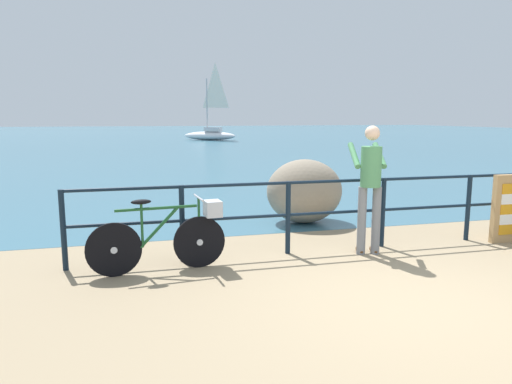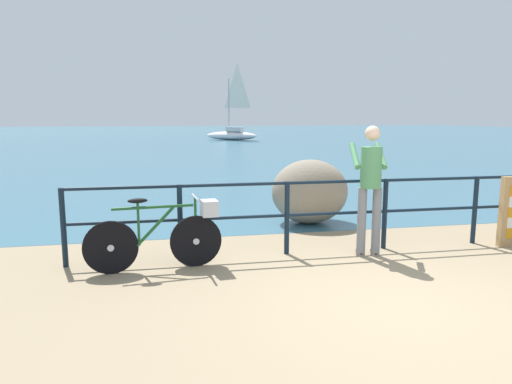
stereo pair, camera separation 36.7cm
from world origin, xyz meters
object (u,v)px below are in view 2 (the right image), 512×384
at_px(bicycle, 166,233).
at_px(sailboat, 232,131).
at_px(person_at_railing, 370,184).
at_px(breakwater_boulder_main, 310,192).

bearing_deg(bicycle, sailboat, 74.72).
bearing_deg(sailboat, person_at_railing, 116.19).
xyz_separation_m(person_at_railing, breakwater_boulder_main, (-0.19, 2.07, -0.42)).
bearing_deg(person_at_railing, breakwater_boulder_main, 17.68).
relative_size(person_at_railing, breakwater_boulder_main, 1.30).
xyz_separation_m(bicycle, breakwater_boulder_main, (2.54, 2.12, 0.11)).
relative_size(bicycle, sailboat, 0.28).
distance_m(person_at_railing, breakwater_boulder_main, 2.12).
bearing_deg(sailboat, bicycle, 111.42).
bearing_deg(person_at_railing, bicycle, 103.71).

